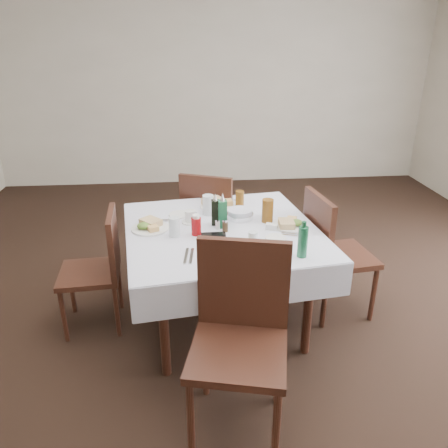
% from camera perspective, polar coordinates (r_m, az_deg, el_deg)
% --- Properties ---
extents(ground_plane, '(7.00, 7.00, 0.00)m').
position_cam_1_polar(ground_plane, '(3.37, 3.12, -12.64)').
color(ground_plane, black).
extents(room_shell, '(6.04, 7.04, 2.80)m').
position_cam_1_polar(room_shell, '(2.74, 3.93, 17.69)').
color(room_shell, '#B9B09D').
rests_on(room_shell, ground).
extents(dining_table, '(1.46, 1.46, 0.76)m').
position_cam_1_polar(dining_table, '(3.03, -0.25, -2.00)').
color(dining_table, black).
rests_on(dining_table, ground).
extents(chair_north, '(0.58, 0.58, 0.95)m').
position_cam_1_polar(chair_north, '(3.76, -1.82, 0.83)').
color(chair_north, black).
rests_on(chair_north, ground).
extents(chair_south, '(0.59, 0.59, 1.03)m').
position_cam_1_polar(chair_south, '(2.34, 2.18, -13.19)').
color(chair_south, black).
rests_on(chair_south, ground).
extents(chair_east, '(0.51, 0.51, 0.96)m').
position_cam_1_polar(chair_east, '(3.31, 13.65, -3.00)').
color(chair_east, black).
rests_on(chair_east, ground).
extents(chair_west, '(0.45, 0.45, 0.88)m').
position_cam_1_polar(chair_west, '(3.22, -15.80, -4.92)').
color(chair_west, black).
rests_on(chair_west, ground).
extents(meal_north, '(0.29, 0.29, 0.06)m').
position_cam_1_polar(meal_north, '(3.37, -0.76, 2.61)').
color(meal_north, white).
rests_on(meal_north, dining_table).
extents(meal_south, '(0.27, 0.27, 0.06)m').
position_cam_1_polar(meal_south, '(2.63, 0.30, -3.69)').
color(meal_south, white).
rests_on(meal_south, dining_table).
extents(meal_east, '(0.25, 0.25, 0.05)m').
position_cam_1_polar(meal_east, '(3.05, 8.63, 0.02)').
color(meal_east, white).
rests_on(meal_east, dining_table).
extents(meal_west, '(0.26, 0.26, 0.06)m').
position_cam_1_polar(meal_west, '(3.03, -9.70, -0.25)').
color(meal_west, white).
rests_on(meal_west, dining_table).
extents(side_plate_a, '(0.16, 0.16, 0.01)m').
position_cam_1_polar(side_plate_a, '(3.23, -5.85, 1.23)').
color(side_plate_a, white).
rests_on(side_plate_a, dining_table).
extents(side_plate_b, '(0.14, 0.14, 0.01)m').
position_cam_1_polar(side_plate_b, '(2.87, 6.79, -1.84)').
color(side_plate_b, white).
rests_on(side_plate_b, dining_table).
extents(water_n, '(0.08, 0.08, 0.15)m').
position_cam_1_polar(water_n, '(3.21, -2.10, 2.49)').
color(water_n, silver).
rests_on(water_n, dining_table).
extents(water_s, '(0.06, 0.06, 0.11)m').
position_cam_1_polar(water_s, '(2.71, 3.81, -2.10)').
color(water_s, silver).
rests_on(water_s, dining_table).
extents(water_e, '(0.06, 0.06, 0.11)m').
position_cam_1_polar(water_e, '(3.19, 5.60, 1.90)').
color(water_e, silver).
rests_on(water_e, dining_table).
extents(water_w, '(0.07, 0.07, 0.13)m').
position_cam_1_polar(water_w, '(2.88, -6.52, -0.37)').
color(water_w, silver).
rests_on(water_w, dining_table).
extents(iced_tea_a, '(0.06, 0.06, 0.13)m').
position_cam_1_polar(iced_tea_a, '(3.34, 2.07, 3.23)').
color(iced_tea_a, brown).
rests_on(iced_tea_a, dining_table).
extents(iced_tea_b, '(0.08, 0.08, 0.17)m').
position_cam_1_polar(iced_tea_b, '(3.09, 5.71, 1.74)').
color(iced_tea_b, brown).
rests_on(iced_tea_b, dining_table).
extents(bread_basket, '(0.20, 0.20, 0.06)m').
position_cam_1_polar(bread_basket, '(3.16, 2.11, 1.30)').
color(bread_basket, silver).
rests_on(bread_basket, dining_table).
extents(oil_cruet_dark, '(0.05, 0.05, 0.23)m').
position_cam_1_polar(oil_cruet_dark, '(3.03, -1.14, 1.67)').
color(oil_cruet_dark, black).
rests_on(oil_cruet_dark, dining_table).
extents(oil_cruet_green, '(0.06, 0.06, 0.25)m').
position_cam_1_polar(oil_cruet_green, '(2.98, -0.20, 1.48)').
color(oil_cruet_green, '#1B5E3A').
rests_on(oil_cruet_green, dining_table).
extents(ketchup_bottle, '(0.07, 0.07, 0.14)m').
position_cam_1_polar(ketchup_bottle, '(2.89, -3.65, -0.19)').
color(ketchup_bottle, '#96090D').
rests_on(ketchup_bottle, dining_table).
extents(salt_shaker, '(0.03, 0.03, 0.07)m').
position_cam_1_polar(salt_shaker, '(2.98, -0.84, -0.06)').
color(salt_shaker, white).
rests_on(salt_shaker, dining_table).
extents(pepper_shaker, '(0.04, 0.04, 0.09)m').
position_cam_1_polar(pepper_shaker, '(2.94, 0.17, -0.19)').
color(pepper_shaker, '#402D19').
rests_on(pepper_shaker, dining_table).
extents(coffee_mug, '(0.12, 0.12, 0.09)m').
position_cam_1_polar(coffee_mug, '(3.09, -4.40, 0.92)').
color(coffee_mug, white).
rests_on(coffee_mug, dining_table).
extents(sunglasses, '(0.16, 0.05, 0.03)m').
position_cam_1_polar(sunglasses, '(2.85, -1.39, -1.57)').
color(sunglasses, black).
rests_on(sunglasses, dining_table).
extents(green_bottle, '(0.06, 0.06, 0.23)m').
position_cam_1_polar(green_bottle, '(2.63, 10.24, -2.23)').
color(green_bottle, '#1B5E3A').
rests_on(green_bottle, dining_table).
extents(sugar_caddy, '(0.09, 0.07, 0.04)m').
position_cam_1_polar(sugar_caddy, '(3.00, 6.24, -0.33)').
color(sugar_caddy, white).
rests_on(sugar_caddy, dining_table).
extents(cutlery_n, '(0.09, 0.19, 0.01)m').
position_cam_1_polar(cutlery_n, '(3.43, 1.73, 2.66)').
color(cutlery_n, silver).
rests_on(cutlery_n, dining_table).
extents(cutlery_s, '(0.07, 0.21, 0.01)m').
position_cam_1_polar(cutlery_s, '(2.63, -4.61, -4.20)').
color(cutlery_s, silver).
rests_on(cutlery_s, dining_table).
extents(cutlery_e, '(0.18, 0.10, 0.01)m').
position_cam_1_polar(cutlery_e, '(2.93, 9.22, -1.44)').
color(cutlery_e, silver).
rests_on(cutlery_e, dining_table).
extents(cutlery_w, '(0.17, 0.06, 0.01)m').
position_cam_1_polar(cutlery_w, '(3.15, -8.55, 0.44)').
color(cutlery_w, silver).
rests_on(cutlery_w, dining_table).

